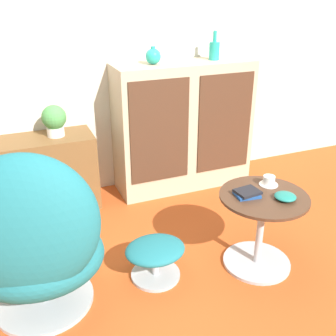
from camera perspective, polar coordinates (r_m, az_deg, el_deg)
ground_plane at (r=2.41m, az=4.44°, el=-17.23°), size 12.00×12.00×0.00m
wall_back at (r=3.23m, az=-7.52°, el=19.08°), size 6.40×0.06×2.60m
sideboard at (r=3.34m, az=2.22°, el=6.04°), size 1.15×0.40×1.07m
tv_console at (r=3.18m, az=-16.76°, el=-0.73°), size 0.70×0.37×0.59m
egg_chair at (r=2.12m, az=-19.11°, el=-10.30°), size 0.83×0.79×0.96m
ottoman at (r=2.40m, az=-1.87°, el=-12.35°), size 0.36×0.31×0.24m
coffee_table at (r=2.49m, az=13.29°, el=-8.15°), size 0.53×0.53×0.50m
vase_leftmost at (r=3.11m, az=-2.17°, el=15.91°), size 0.12×0.12×0.13m
vase_inner_left at (r=3.32m, az=6.73°, el=16.66°), size 0.08×0.08×0.23m
potted_plant at (r=3.04m, az=-16.18°, el=6.77°), size 0.18×0.18×0.24m
teacup at (r=2.50m, az=14.42°, el=-1.89°), size 0.12×0.12×0.06m
book_stack at (r=2.35m, az=11.42°, el=-3.59°), size 0.15×0.13×0.03m
bowl at (r=2.37m, az=16.65°, el=-3.98°), size 0.13×0.13×0.04m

